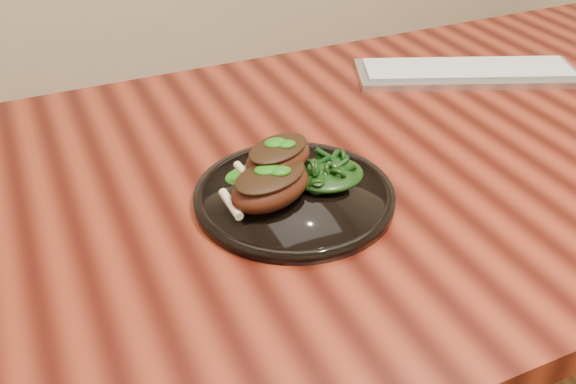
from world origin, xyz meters
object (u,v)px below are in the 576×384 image
object	(u,v)px
plate	(294,196)
lamb_chop_front	(270,185)
desk	(446,180)
keyboard	(467,72)
greens_heap	(328,170)

from	to	relation	value
plate	lamb_chop_front	bearing A→B (deg)	-166.21
desk	keyboard	bearing A→B (deg)	47.60
greens_heap	keyboard	xyz separation A→B (m)	(0.39, 0.22, -0.02)
lamb_chop_front	greens_heap	size ratio (longest dim) A/B	1.40
lamb_chop_front	keyboard	xyz separation A→B (m)	(0.48, 0.23, -0.03)
lamb_chop_front	keyboard	size ratio (longest dim) A/B	0.33
greens_heap	keyboard	size ratio (longest dim) A/B	0.23
plate	keyboard	xyz separation A→B (m)	(0.44, 0.22, 0.00)
plate	greens_heap	size ratio (longest dim) A/B	2.71
desk	plate	bearing A→B (deg)	-168.55
plate	lamb_chop_front	size ratio (longest dim) A/B	1.93
lamb_chop_front	keyboard	distance (m)	0.54
keyboard	desk	bearing A→B (deg)	-132.40
plate	keyboard	size ratio (longest dim) A/B	0.63
desk	plate	size ratio (longest dim) A/B	6.25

